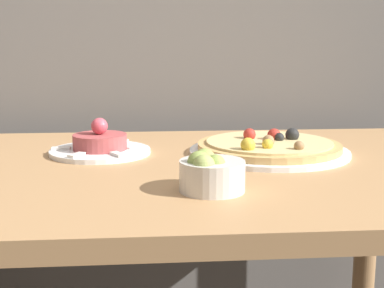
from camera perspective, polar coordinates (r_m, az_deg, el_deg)
The scene contains 4 objects.
dining_table at distance 1.07m, azimuth -3.72°, elevation -7.36°, with size 1.28×0.79×0.74m.
pizza_plate at distance 1.15m, azimuth 8.22°, elevation -0.38°, with size 0.34×0.34×0.05m.
tartare_plate at distance 1.16m, azimuth -9.78°, elevation -0.20°, with size 0.21×0.21×0.08m.
small_bowl at distance 0.85m, azimuth 1.95°, elevation -3.02°, with size 0.11×0.11×0.07m.
Camera 1 is at (-0.01, -0.63, 0.97)m, focal length 50.00 mm.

